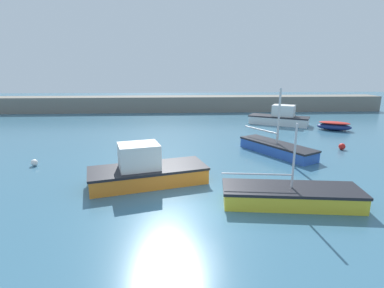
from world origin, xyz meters
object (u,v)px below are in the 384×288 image
sailboat_short_mast (277,148)px  mooring_buoy_white (34,163)px  sailboat_twin_hulled (291,196)px  mooring_buoy_red (342,146)px  rowboat_with_red_cover (334,126)px  motorboat_with_cabin (146,170)px  motorboat_grey_hull (280,118)px

sailboat_short_mast → mooring_buoy_white: sailboat_short_mast is taller
sailboat_twin_hulled → sailboat_short_mast: bearing=83.0°
mooring_buoy_red → rowboat_with_red_cover: bearing=66.3°
mooring_buoy_white → sailboat_short_mast: bearing=6.7°
sailboat_twin_hulled → rowboat_with_red_cover: size_ratio=1.83×
sailboat_short_mast → mooring_buoy_red: size_ratio=12.39×
sailboat_twin_hulled → mooring_buoy_red: sailboat_twin_hulled is taller
sailboat_short_mast → mooring_buoy_white: size_ratio=14.43×
sailboat_twin_hulled → sailboat_short_mast: 7.83m
mooring_buoy_white → rowboat_with_red_cover: bearing=22.0°
motorboat_with_cabin → mooring_buoy_white: bearing=140.0°
sailboat_twin_hulled → rowboat_with_red_cover: 18.06m
sailboat_short_mast → sailboat_twin_hulled: bearing=-43.3°
sailboat_twin_hulled → rowboat_with_red_cover: bearing=64.0°
sailboat_twin_hulled → motorboat_with_cabin: (-6.33, 2.71, 0.30)m
motorboat_with_cabin → sailboat_twin_hulled: bearing=-38.7°
sailboat_short_mast → mooring_buoy_white: 15.19m
sailboat_short_mast → motorboat_with_cabin: bearing=-88.6°
sailboat_twin_hulled → rowboat_with_red_cover: (9.85, 15.13, 0.02)m
sailboat_short_mast → mooring_buoy_red: 5.05m
rowboat_with_red_cover → sailboat_short_mast: sailboat_short_mast is taller
mooring_buoy_red → motorboat_grey_hull: bearing=96.7°
motorboat_grey_hull → motorboat_with_cabin: bearing=80.8°
motorboat_grey_hull → mooring_buoy_red: 9.86m
motorboat_with_cabin → mooring_buoy_white: size_ratio=15.66×
motorboat_grey_hull → mooring_buoy_white: motorboat_grey_hull is taller
mooring_buoy_white → sailboat_twin_hulled: bearing=-23.8°
mooring_buoy_red → sailboat_short_mast: bearing=-170.9°
motorboat_with_cabin → mooring_buoy_red: 14.40m
motorboat_grey_hull → sailboat_short_mast: (-3.84, -10.59, -0.31)m
sailboat_twin_hulled → sailboat_short_mast: size_ratio=1.04×
sailboat_twin_hulled → mooring_buoy_red: 10.86m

